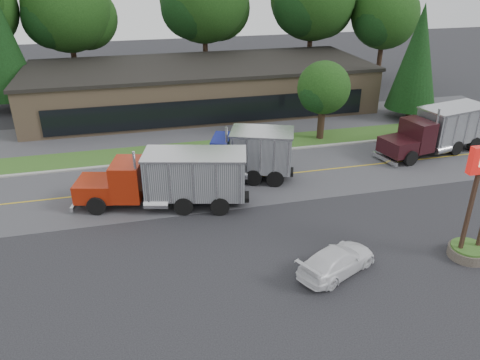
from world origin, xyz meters
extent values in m
plane|color=#36363B|center=(0.00, 0.00, 0.00)|extent=(140.00, 140.00, 0.00)
cube|color=#5C5C62|center=(0.00, 9.00, 0.00)|extent=(60.00, 8.00, 0.02)
cube|color=gold|center=(0.00, 9.00, 0.00)|extent=(60.00, 0.12, 0.01)
cube|color=#9E9E99|center=(0.00, 13.20, 0.00)|extent=(60.00, 0.30, 0.12)
cube|color=#365C1F|center=(0.00, 15.00, 0.00)|extent=(60.00, 3.40, 0.03)
cube|color=#5C5C62|center=(0.00, 20.00, 0.00)|extent=(60.00, 7.00, 0.02)
cube|color=#92775A|center=(2.00, 26.00, 2.00)|extent=(32.00, 12.00, 4.00)
cylinder|color=#6B6054|center=(10.50, -2.50, 0.25)|extent=(1.90, 1.90, 0.50)
cylinder|color=#365C1F|center=(10.50, -2.50, 0.55)|extent=(1.70, 1.70, 0.10)
cube|color=#332116|center=(10.00, -2.50, 2.60)|extent=(0.16, 0.16, 5.00)
cylinder|color=#382619|center=(-10.00, 34.00, 2.38)|extent=(0.56, 0.56, 4.77)
sphere|color=#14330E|center=(-10.00, 34.00, 8.85)|extent=(8.71, 8.71, 8.71)
sphere|color=#14330E|center=(-8.37, 35.09, 7.76)|extent=(6.54, 6.54, 6.54)
sphere|color=black|center=(-11.36, 33.18, 8.03)|extent=(5.99, 5.99, 5.99)
cylinder|color=#382619|center=(4.00, 34.00, 2.58)|extent=(0.56, 0.56, 5.16)
sphere|color=#14330E|center=(5.77, 35.18, 8.40)|extent=(7.07, 7.07, 7.07)
sphere|color=black|center=(2.53, 33.12, 8.69)|extent=(6.48, 6.48, 6.48)
cylinder|color=#382619|center=(16.00, 33.00, 2.56)|extent=(0.56, 0.56, 5.12)
sphere|color=#14330E|center=(17.76, 34.17, 8.34)|extent=(7.02, 7.02, 7.02)
sphere|color=black|center=(14.54, 32.12, 8.63)|extent=(6.44, 6.44, 6.44)
cylinder|color=#382619|center=(24.00, 31.00, 2.06)|extent=(0.56, 0.56, 4.11)
sphere|color=#14330E|center=(24.00, 31.00, 7.64)|extent=(7.52, 7.52, 7.52)
sphere|color=#14330E|center=(25.41, 31.94, 6.70)|extent=(5.64, 5.64, 5.64)
sphere|color=black|center=(22.83, 30.30, 6.93)|extent=(5.17, 5.17, 5.17)
cylinder|color=#382619|center=(-16.00, 30.00, 0.50)|extent=(0.44, 0.44, 1.00)
cylinder|color=#382619|center=(20.00, 18.00, 0.50)|extent=(0.44, 0.44, 1.00)
cone|color=black|center=(20.00, 18.00, 5.57)|extent=(4.46, 4.46, 9.12)
cylinder|color=#382619|center=(10.00, 15.00, 1.14)|extent=(0.56, 0.56, 2.28)
sphere|color=#14330E|center=(10.00, 15.00, 4.23)|extent=(4.17, 4.17, 4.17)
sphere|color=#14330E|center=(10.78, 15.52, 3.71)|extent=(3.12, 3.12, 3.12)
sphere|color=black|center=(9.35, 14.61, 3.84)|extent=(2.86, 2.86, 2.86)
cube|color=black|center=(-3.34, 6.50, 0.57)|extent=(9.58, 3.35, 0.28)
cube|color=#9E200B|center=(-7.40, 7.54, 1.12)|extent=(2.80, 2.80, 1.10)
cube|color=#9E200B|center=(-5.57, 7.07, 1.72)|extent=(2.22, 2.74, 2.20)
cube|color=black|center=(-6.28, 7.25, 2.12)|extent=(0.58, 2.05, 0.90)
cube|color=silver|center=(-1.72, 6.09, 2.02)|extent=(6.20, 3.85, 2.50)
cube|color=silver|center=(-1.72, 6.09, 3.32)|extent=(6.38, 4.03, 0.12)
cylinder|color=black|center=(-6.91, 8.60, 0.57)|extent=(1.15, 0.61, 1.10)
cylinder|color=black|center=(-7.48, 6.37, 0.57)|extent=(1.15, 0.61, 1.10)
cylinder|color=black|center=(-1.03, 7.10, 0.57)|extent=(1.15, 0.61, 1.10)
cylinder|color=black|center=(-1.59, 4.87, 0.57)|extent=(1.15, 0.61, 1.10)
cube|color=black|center=(2.08, 9.19, 0.57)|extent=(6.43, 3.28, 0.28)
cube|color=navy|center=(-0.56, 10.21, 1.12)|extent=(2.28, 2.71, 1.10)
cube|color=navy|center=(0.62, 9.75, 1.72)|extent=(1.92, 2.65, 2.20)
cube|color=black|center=(0.16, 9.93, 2.12)|extent=(0.81, 1.98, 0.90)
cube|color=silver|center=(3.13, 8.78, 2.02)|extent=(4.53, 3.74, 2.50)
cube|color=silver|center=(3.13, 8.78, 3.32)|extent=(4.73, 3.93, 0.12)
cylinder|color=black|center=(-0.02, 11.23, 0.57)|extent=(1.15, 0.72, 1.10)
cylinder|color=black|center=(-0.85, 9.08, 0.57)|extent=(1.15, 0.72, 1.10)
cylinder|color=black|center=(3.81, 9.75, 0.57)|extent=(1.15, 0.72, 1.10)
cylinder|color=black|center=(2.98, 7.60, 0.57)|extent=(1.15, 0.72, 1.10)
cube|color=black|center=(17.31, 10.09, 0.57)|extent=(8.69, 2.76, 0.28)
cube|color=black|center=(13.62, 9.32, 1.12)|extent=(2.50, 2.68, 1.10)
cube|color=black|center=(15.28, 9.67, 1.72)|extent=(1.97, 2.66, 2.20)
cube|color=black|center=(14.64, 9.53, 2.12)|extent=(0.49, 2.07, 0.90)
cube|color=silver|center=(18.79, 10.40, 2.02)|extent=(5.59, 3.51, 2.50)
cube|color=silver|center=(18.79, 10.40, 3.32)|extent=(5.76, 3.69, 0.12)
cylinder|color=black|center=(13.57, 10.48, 0.57)|extent=(1.15, 0.57, 1.10)
cylinder|color=black|center=(14.04, 8.23, 0.57)|extent=(1.15, 0.57, 1.10)
cylinder|color=black|center=(18.92, 11.60, 0.57)|extent=(1.15, 0.57, 1.10)
cylinder|color=black|center=(19.39, 9.35, 0.57)|extent=(1.15, 0.57, 1.10)
imported|color=white|center=(3.64, -2.04, 0.63)|extent=(4.69, 3.51, 1.27)
camera|label=1|loc=(-5.22, -18.56, 13.52)|focal=35.00mm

